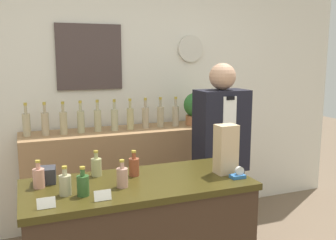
% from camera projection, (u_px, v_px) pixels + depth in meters
% --- Properties ---
extents(back_wall, '(5.20, 0.09, 2.70)m').
position_uv_depth(back_wall, '(117.00, 90.00, 3.67)').
color(back_wall, silver).
rests_on(back_wall, ground_plane).
extents(back_shelf, '(1.99, 0.46, 1.01)m').
position_uv_depth(back_shelf, '(133.00, 181.00, 3.58)').
color(back_shelf, '#9E754C').
rests_on(back_shelf, ground_plane).
extents(shopkeeper, '(0.41, 0.26, 1.63)m').
position_uv_depth(shopkeeper, '(220.00, 163.00, 3.09)').
color(shopkeeper, black).
rests_on(shopkeeper, ground_plane).
extents(potted_plant, '(0.24, 0.24, 0.32)m').
position_uv_depth(potted_plant, '(196.00, 108.00, 3.69)').
color(potted_plant, '#B27047').
rests_on(potted_plant, back_shelf).
extents(paper_bag, '(0.14, 0.11, 0.32)m').
position_uv_depth(paper_bag, '(226.00, 149.00, 2.39)').
color(paper_bag, tan).
rests_on(paper_bag, display_counter).
extents(tape_dispenser, '(0.09, 0.06, 0.07)m').
position_uv_depth(tape_dispenser, '(238.00, 174.00, 2.32)').
color(tape_dispenser, '#2D66A8').
rests_on(tape_dispenser, display_counter).
extents(price_card_left, '(0.09, 0.02, 0.06)m').
position_uv_depth(price_card_left, '(46.00, 203.00, 1.85)').
color(price_card_left, white).
rests_on(price_card_left, display_counter).
extents(price_card_right, '(0.09, 0.02, 0.06)m').
position_uv_depth(price_card_right, '(103.00, 195.00, 1.96)').
color(price_card_right, white).
rests_on(price_card_right, display_counter).
extents(gift_box, '(0.13, 0.13, 0.09)m').
position_uv_depth(gift_box, '(46.00, 175.00, 2.23)').
color(gift_box, '#2D2D33').
rests_on(gift_box, display_counter).
extents(counter_bottle_0, '(0.07, 0.07, 0.16)m').
position_uv_depth(counter_bottle_0, '(39.00, 177.00, 2.14)').
color(counter_bottle_0, tan).
rests_on(counter_bottle_0, display_counter).
extents(counter_bottle_1, '(0.07, 0.07, 0.16)m').
position_uv_depth(counter_bottle_1, '(65.00, 184.00, 2.03)').
color(counter_bottle_1, tan).
rests_on(counter_bottle_1, display_counter).
extents(counter_bottle_2, '(0.07, 0.07, 0.16)m').
position_uv_depth(counter_bottle_2, '(83.00, 185.00, 2.02)').
color(counter_bottle_2, '#325A2A').
rests_on(counter_bottle_2, display_counter).
extents(counter_bottle_3, '(0.07, 0.07, 0.16)m').
position_uv_depth(counter_bottle_3, '(96.00, 166.00, 2.35)').
color(counter_bottle_3, tan).
rests_on(counter_bottle_3, display_counter).
extents(counter_bottle_4, '(0.07, 0.07, 0.16)m').
position_uv_depth(counter_bottle_4, '(122.00, 177.00, 2.15)').
color(counter_bottle_4, tan).
rests_on(counter_bottle_4, display_counter).
extents(counter_bottle_5, '(0.07, 0.07, 0.16)m').
position_uv_depth(counter_bottle_5, '(134.00, 166.00, 2.36)').
color(counter_bottle_5, brown).
rests_on(counter_bottle_5, display_counter).
extents(shelf_bottle_0, '(0.06, 0.06, 0.29)m').
position_uv_depth(shelf_bottle_0, '(26.00, 124.00, 3.16)').
color(shelf_bottle_0, tan).
rests_on(shelf_bottle_0, back_shelf).
extents(shelf_bottle_1, '(0.06, 0.06, 0.29)m').
position_uv_depth(shelf_bottle_1, '(45.00, 123.00, 3.20)').
color(shelf_bottle_1, tan).
rests_on(shelf_bottle_1, back_shelf).
extents(shelf_bottle_2, '(0.06, 0.06, 0.29)m').
position_uv_depth(shelf_bottle_2, '(64.00, 122.00, 3.24)').
color(shelf_bottle_2, tan).
rests_on(shelf_bottle_2, back_shelf).
extents(shelf_bottle_3, '(0.06, 0.06, 0.29)m').
position_uv_depth(shelf_bottle_3, '(81.00, 121.00, 3.30)').
color(shelf_bottle_3, tan).
rests_on(shelf_bottle_3, back_shelf).
extents(shelf_bottle_4, '(0.06, 0.06, 0.29)m').
position_uv_depth(shelf_bottle_4, '(98.00, 120.00, 3.36)').
color(shelf_bottle_4, tan).
rests_on(shelf_bottle_4, back_shelf).
extents(shelf_bottle_5, '(0.06, 0.06, 0.29)m').
position_uv_depth(shelf_bottle_5, '(115.00, 119.00, 3.40)').
color(shelf_bottle_5, tan).
rests_on(shelf_bottle_5, back_shelf).
extents(shelf_bottle_6, '(0.06, 0.06, 0.29)m').
position_uv_depth(shelf_bottle_6, '(130.00, 118.00, 3.46)').
color(shelf_bottle_6, tan).
rests_on(shelf_bottle_6, back_shelf).
extents(shelf_bottle_7, '(0.06, 0.06, 0.29)m').
position_uv_depth(shelf_bottle_7, '(145.00, 117.00, 3.52)').
color(shelf_bottle_7, tan).
rests_on(shelf_bottle_7, back_shelf).
extents(shelf_bottle_8, '(0.06, 0.06, 0.29)m').
position_uv_depth(shelf_bottle_8, '(160.00, 116.00, 3.57)').
color(shelf_bottle_8, tan).
rests_on(shelf_bottle_8, back_shelf).
extents(shelf_bottle_9, '(0.06, 0.06, 0.29)m').
position_uv_depth(shelf_bottle_9, '(176.00, 115.00, 3.61)').
color(shelf_bottle_9, tan).
rests_on(shelf_bottle_9, back_shelf).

